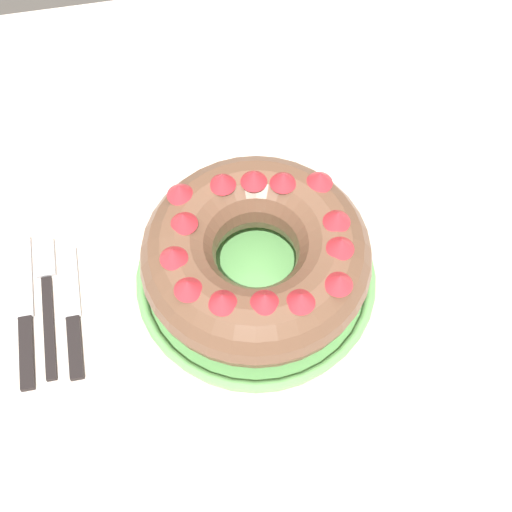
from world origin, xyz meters
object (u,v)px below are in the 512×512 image
(serving_knife, at_px, (25,320))
(bundt_cake, at_px, (256,255))
(serving_dish, at_px, (256,280))
(cake_knife, at_px, (73,320))
(fork, at_px, (47,295))

(serving_knife, bearing_deg, bundt_cake, -5.70)
(serving_dish, xyz_separation_m, cake_knife, (-0.23, -0.01, -0.01))
(fork, bearing_deg, cake_knife, -55.10)
(serving_dish, height_order, cake_knife, serving_dish)
(serving_dish, xyz_separation_m, serving_knife, (-0.29, 0.00, -0.01))
(bundt_cake, bearing_deg, cake_knife, -178.63)
(cake_knife, bearing_deg, serving_knife, 173.51)
(fork, bearing_deg, bundt_cake, -9.17)
(serving_knife, distance_m, cake_knife, 0.06)
(serving_dish, height_order, bundt_cake, bundt_cake)
(fork, relative_size, cake_knife, 1.06)
(bundt_cake, distance_m, cake_knife, 0.24)
(serving_dish, relative_size, fork, 1.54)
(fork, height_order, cake_knife, cake_knife)
(serving_knife, relative_size, cake_knife, 1.16)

